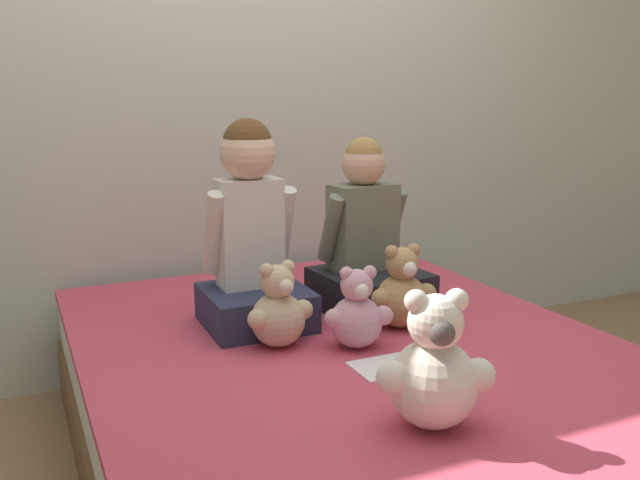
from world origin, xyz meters
TOP-DOWN VIEW (x-y plane):
  - ground_plane at (0.00, 0.00)m, footprint 14.00×14.00m
  - wall_behind_bed at (0.00, 1.06)m, footprint 8.00×0.06m
  - bed at (0.00, 0.00)m, footprint 1.59×1.96m
  - child_on_left at (-0.21, 0.28)m, footprint 0.33×0.33m
  - child_on_right at (0.22, 0.28)m, footprint 0.38×0.37m
  - teddy_bear_held_by_left_child at (-0.21, 0.05)m, footprint 0.22×0.17m
  - teddy_bear_held_by_right_child at (0.22, 0.04)m, footprint 0.23×0.17m
  - teddy_bear_between_children at (0.00, -0.06)m, footprint 0.21×0.16m
  - teddy_bear_at_foot_of_bed at (-0.07, -0.58)m, footprint 0.26×0.21m
  - sign_card at (0.02, -0.24)m, footprint 0.21×0.15m

SIDE VIEW (x-z plane):
  - ground_plane at x=0.00m, z-range 0.00..0.00m
  - bed at x=0.00m, z-range 0.00..0.44m
  - sign_card at x=0.02m, z-range 0.44..0.45m
  - teddy_bear_between_children at x=0.00m, z-range 0.42..0.67m
  - teddy_bear_held_by_left_child at x=-0.21m, z-range 0.42..0.69m
  - teddy_bear_held_by_right_child at x=0.22m, z-range 0.42..0.70m
  - teddy_bear_at_foot_of_bed at x=-0.07m, z-range 0.42..0.74m
  - child_on_right at x=0.22m, z-range 0.36..0.97m
  - child_on_left at x=-0.21m, z-range 0.39..1.07m
  - wall_behind_bed at x=0.00m, z-range 0.00..2.50m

